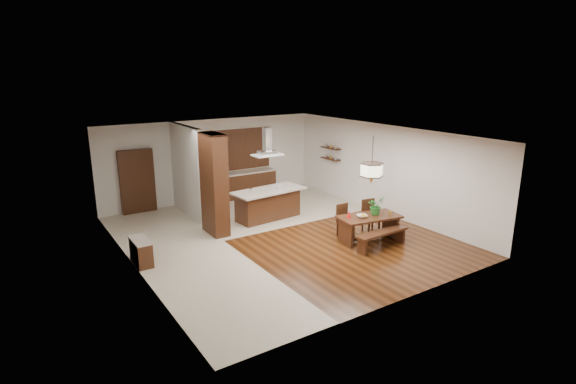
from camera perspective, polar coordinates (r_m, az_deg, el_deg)
room_shell at (r=12.25m, az=-1.18°, el=3.47°), size 9.00×9.04×2.92m
tile_hallway at (r=11.71m, az=-12.72°, el=-8.04°), size 2.50×9.00×0.01m
tile_kitchen at (r=15.46m, az=-2.12°, el=-1.91°), size 5.50×4.00×0.01m
soffit_band at (r=12.11m, az=-1.20°, el=7.28°), size 8.00×9.00×0.02m
partition_pier at (r=12.79m, az=-9.36°, el=0.95°), size 0.45×1.00×2.90m
partition_stub at (r=14.69m, az=-12.71°, el=2.63°), size 0.18×2.40×2.90m
hallway_console at (r=11.49m, az=-18.15°, el=-7.24°), size 0.37×0.88×0.63m
hallway_doorway at (r=15.43m, az=-18.59°, el=1.27°), size 1.10×0.20×2.10m
rear_counter at (r=16.65m, az=-5.89°, el=0.95°), size 2.60×0.62×0.95m
kitchen_window at (r=16.61m, az=-6.43°, el=5.40°), size 2.60×0.08×1.50m
shelf_lower at (r=16.66m, az=5.42°, el=4.22°), size 0.26×0.90×0.04m
shelf_upper at (r=16.59m, az=5.45°, el=5.58°), size 0.26×0.90×0.04m
dining_table at (r=12.54m, az=10.25°, el=-3.82°), size 1.80×1.10×0.70m
dining_bench at (r=12.17m, az=11.81°, el=-5.93°), size 1.66×0.43×0.46m
dining_chair_left at (r=12.75m, az=7.36°, el=-3.66°), size 0.41×0.41×0.92m
dining_chair_right at (r=13.18m, az=10.51°, el=-3.07°), size 0.49×0.49×0.95m
pendant_lantern at (r=12.10m, az=10.63°, el=3.94°), size 0.64×0.64×1.31m
foliage_plant at (r=12.57m, az=11.06°, el=-1.70°), size 0.53×0.48×0.51m
fruit_bowl at (r=12.32m, az=9.37°, el=-3.04°), size 0.37×0.37×0.07m
napkin_cone at (r=12.22m, az=7.75°, el=-2.80°), size 0.13×0.13×0.20m
gold_ornament at (r=12.70m, az=12.83°, el=-2.59°), size 0.09×0.09×0.10m
kitchen_island at (r=14.14m, az=-2.56°, el=-1.50°), size 2.41×1.23×0.96m
range_hood at (r=13.71m, az=-2.66°, el=6.43°), size 0.90×0.55×0.87m
island_cup at (r=14.14m, az=-1.10°, el=0.70°), size 0.16×0.16×0.11m
microwave at (r=16.13m, az=-8.53°, el=2.70°), size 0.68×0.59×0.31m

